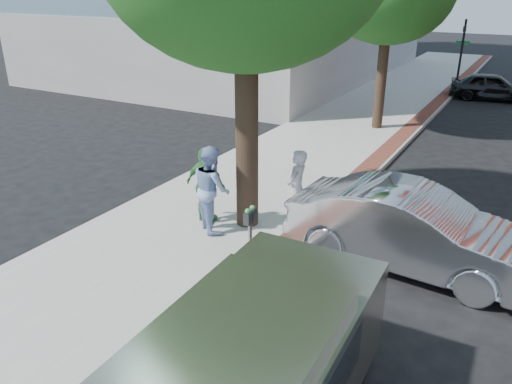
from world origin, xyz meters
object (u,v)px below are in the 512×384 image
Objects in this scene: person_green at (206,185)px; sedan_silver at (412,229)px; person_officer at (212,189)px; parking_meter at (250,227)px; bg_car at (492,87)px; person_gray at (296,189)px.

person_green reaches higher than sedan_silver.
person_officer is 0.46m from person_green.
bg_car is at bearing 83.99° from parking_meter.
person_gray is 0.93× the size of person_officer.
sedan_silver is (2.56, 2.19, -0.36)m from parking_meter.
person_gray reaches higher than bg_car.
person_gray is at bearing -156.84° from person_green.
person_gray is 1.02× the size of person_green.
person_gray reaches higher than person_green.
person_gray is 2.76m from sedan_silver.
sedan_silver is (2.74, -0.25, -0.25)m from person_gray.
sedan_silver reaches higher than parking_meter.
bg_car is at bearing -102.24° from person_green.
bg_car is (2.17, 20.65, -0.52)m from parking_meter.
person_green reaches higher than parking_meter.
sedan_silver is at bearing -130.88° from person_officer.
bg_car is (2.35, 18.22, -0.40)m from person_gray.
parking_meter is at bearing 166.21° from bg_car.
person_officer is (-1.80, 1.34, -0.05)m from parking_meter.
person_officer reaches higher than sedan_silver.
person_green is at bearing 0.60° from person_officer.
bg_car is at bearing 173.00° from person_gray.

